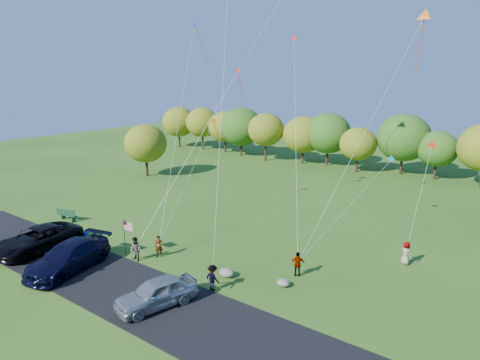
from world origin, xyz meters
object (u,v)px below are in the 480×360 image
object	(u,v)px
flyer_b	(135,249)
trash_barrel	(86,236)
park_bench	(67,215)
flyer_a	(159,246)
minivan_dark	(38,239)
flyer_d	(298,264)
flyer_e	(406,253)
minivan_silver	(156,293)
minivan_navy	(68,257)
flyer_c	(213,278)

from	to	relation	value
flyer_b	trash_barrel	size ratio (longest dim) A/B	2.24
park_bench	flyer_a	bearing A→B (deg)	-22.35
flyer_a	park_bench	bearing A→B (deg)	130.64
minivan_dark	flyer_d	distance (m)	19.88
flyer_e	trash_barrel	distance (m)	24.95
minivan_dark	flyer_d	world-z (taller)	minivan_dark
flyer_a	minivan_silver	bearing A→B (deg)	-91.06
flyer_a	trash_barrel	size ratio (longest dim) A/B	2.04
minivan_dark	flyer_e	world-z (taller)	minivan_dark
minivan_silver	park_bench	distance (m)	18.98
minivan_dark	flyer_e	xyz separation A→B (m)	(23.42, 14.49, -0.13)
minivan_navy	park_bench	distance (m)	11.33
minivan_navy	flyer_c	world-z (taller)	minivan_navy
flyer_d	flyer_a	bearing A→B (deg)	-11.14
minivan_silver	flyer_c	bearing A→B (deg)	84.89
flyer_e	minivan_silver	bearing A→B (deg)	79.74
minivan_silver	flyer_c	distance (m)	3.73
minivan_dark	minivan_silver	bearing A→B (deg)	-4.04
minivan_dark	flyer_a	xyz separation A→B (m)	(8.23, 4.84, -0.16)
minivan_silver	flyer_c	world-z (taller)	minivan_silver
flyer_a	flyer_b	world-z (taller)	flyer_b
minivan_navy	minivan_dark	bearing A→B (deg)	161.74
flyer_b	flyer_c	size ratio (longest dim) A/B	1.07
minivan_dark	trash_barrel	size ratio (longest dim) A/B	8.22
minivan_dark	flyer_d	bearing A→B (deg)	21.14
flyer_c	flyer_d	xyz separation A→B (m)	(3.36, 4.91, 0.02)
flyer_d	flyer_c	bearing A→B (deg)	25.56
minivan_silver	minivan_navy	bearing A→B (deg)	-161.89
minivan_silver	flyer_d	size ratio (longest dim) A/B	2.85
flyer_c	flyer_e	bearing A→B (deg)	-124.05
flyer_d	flyer_b	bearing A→B (deg)	-5.41
minivan_navy	flyer_d	size ratio (longest dim) A/B	3.80
flyer_c	trash_barrel	size ratio (longest dim) A/B	2.10
flyer_a	trash_barrel	world-z (taller)	flyer_a
park_bench	minivan_navy	bearing A→B (deg)	-51.30
minivan_dark	minivan_navy	bearing A→B (deg)	-9.23
minivan_dark	trash_barrel	world-z (taller)	minivan_dark
trash_barrel	minivan_dark	bearing A→B (deg)	-107.31
minivan_navy	flyer_b	xyz separation A→B (m)	(2.47, 3.83, -0.11)
flyer_c	minivan_silver	bearing A→B (deg)	72.82
flyer_a	flyer_e	world-z (taller)	flyer_e
minivan_silver	flyer_b	xyz separation A→B (m)	(-6.00, 3.49, 0.01)
flyer_b	minivan_dark	bearing A→B (deg)	-150.73
minivan_navy	trash_barrel	distance (m)	5.55
minivan_silver	flyer_c	size ratio (longest dim) A/B	2.91
minivan_navy	minivan_silver	distance (m)	8.48
flyer_a	flyer_c	bearing A→B (deg)	-60.16
minivan_silver	park_bench	bearing A→B (deg)	178.82
flyer_b	flyer_c	world-z (taller)	flyer_b
flyer_d	minivan_silver	bearing A→B (deg)	30.72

